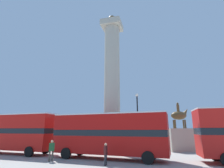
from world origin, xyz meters
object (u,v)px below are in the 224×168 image
at_px(pedestrian_by_plinth, 52,149).
at_px(bus_b, 14,132).
at_px(pedestrian_near_lamp, 106,153).
at_px(street_lamp, 138,122).
at_px(bus_a, 109,133).
at_px(equestrian_statue, 181,136).
at_px(monument_column, 112,97).

bearing_deg(pedestrian_by_plinth, bus_b, -60.66).
xyz_separation_m(pedestrian_near_lamp, pedestrian_by_plinth, (-5.07, 0.42, 0.09)).
bearing_deg(pedestrian_by_plinth, pedestrian_near_lamp, 137.77).
bearing_deg(pedestrian_near_lamp, street_lamp, -13.73).
height_order(bus_a, bus_b, bus_b).
xyz_separation_m(bus_b, equestrian_statue, (18.90, 7.58, -0.58)).
relative_size(equestrian_statue, pedestrian_near_lamp, 3.80).
bearing_deg(monument_column, bus_b, -152.07).
bearing_deg(bus_b, equestrian_statue, 25.18).
bearing_deg(bus_b, street_lamp, 14.81).
bearing_deg(street_lamp, monument_column, 145.02).
relative_size(bus_b, street_lamp, 1.56).
height_order(monument_column, street_lamp, monument_column).
bearing_deg(bus_a, pedestrian_near_lamp, -73.93).
distance_m(equestrian_statue, pedestrian_by_plinth, 15.85).
relative_size(monument_column, bus_a, 1.79).
bearing_deg(equestrian_statue, pedestrian_near_lamp, -135.05).
height_order(bus_b, pedestrian_by_plinth, bus_b).
relative_size(bus_a, street_lamp, 1.64).
height_order(bus_b, pedestrian_near_lamp, bus_b).
bearing_deg(bus_a, street_lamp, 60.81).
relative_size(bus_b, equestrian_statue, 1.71).
distance_m(equestrian_statue, street_lamp, 6.96).
relative_size(monument_column, pedestrian_near_lamp, 12.16).
bearing_deg(monument_column, bus_a, -77.22).
relative_size(monument_column, equestrian_statue, 3.20).
bearing_deg(street_lamp, bus_a, -124.01).
height_order(street_lamp, pedestrian_by_plinth, street_lamp).
bearing_deg(monument_column, street_lamp, -34.98).
height_order(monument_column, equestrian_statue, monument_column).
xyz_separation_m(monument_column, pedestrian_near_lamp, (1.96, -8.99, -6.15)).
relative_size(bus_b, pedestrian_near_lamp, 6.51).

